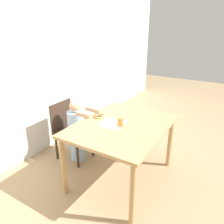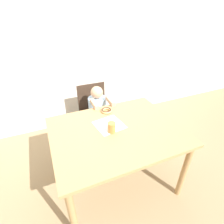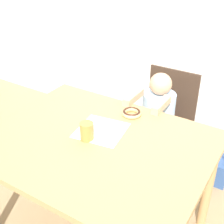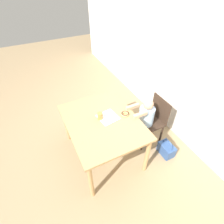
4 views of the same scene
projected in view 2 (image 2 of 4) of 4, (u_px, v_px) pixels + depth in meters
name	position (u px, v px, depth m)	size (l,w,h in m)	color
ground_plane	(116.00, 179.00, 2.11)	(12.00, 12.00, 0.00)	#997F5B
wall_back	(77.00, 48.00, 2.55)	(8.00, 0.05, 2.50)	silver
dining_table	(116.00, 137.00, 1.76)	(1.26, 0.98, 0.75)	tan
chair	(95.00, 113.00, 2.58)	(0.41, 0.46, 0.83)	#38281E
child_figure	(98.00, 116.00, 2.47)	(0.26, 0.45, 0.90)	#99BCE0
donut	(106.00, 110.00, 1.99)	(0.12, 0.12, 0.03)	#DBB270
napkin	(109.00, 125.00, 1.78)	(0.31, 0.31, 0.00)	white
handbag	(119.00, 122.00, 2.94)	(0.27, 0.18, 0.31)	#2D4C84
cup	(112.00, 127.00, 1.66)	(0.08, 0.08, 0.10)	orange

